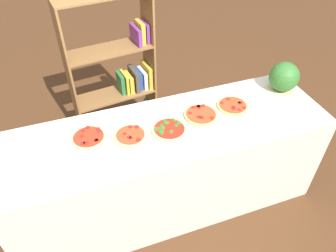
{
  "coord_description": "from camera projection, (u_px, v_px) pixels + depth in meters",
  "views": [
    {
      "loc": [
        -0.6,
        -1.69,
        2.5
      ],
      "look_at": [
        0.0,
        0.0,
        0.92
      ],
      "focal_mm": 34.37,
      "sensor_mm": 36.0,
      "label": 1
    }
  ],
  "objects": [
    {
      "name": "ground_plane",
      "position": [
        168.0,
        200.0,
        3.0
      ],
      "size": [
        12.0,
        12.0,
        0.0
      ],
      "primitive_type": "plane",
      "color": "#4C2D19"
    },
    {
      "name": "counter",
      "position": [
        168.0,
        168.0,
        2.7
      ],
      "size": [
        2.51,
        0.75,
        0.9
      ],
      "primitive_type": "cube",
      "color": "beige",
      "rests_on": "ground_plane"
    },
    {
      "name": "parchment_paper",
      "position": [
        168.0,
        128.0,
        2.4
      ],
      "size": [
        2.34,
        0.47,
        0.0
      ],
      "primitive_type": "cube",
      "color": "beige",
      "rests_on": "counter"
    },
    {
      "name": "pizza_pepperoni_0",
      "position": [
        89.0,
        137.0,
        2.31
      ],
      "size": [
        0.25,
        0.25,
        0.02
      ],
      "color": "#E5C17F",
      "rests_on": "parchment_paper"
    },
    {
      "name": "pizza_pepperoni_1",
      "position": [
        131.0,
        136.0,
        2.32
      ],
      "size": [
        0.25,
        0.25,
        0.03
      ],
      "color": "#E5C17F",
      "rests_on": "parchment_paper"
    },
    {
      "name": "pizza_spinach_2",
      "position": [
        169.0,
        129.0,
        2.37
      ],
      "size": [
        0.27,
        0.27,
        0.02
      ],
      "color": "#E5C17F",
      "rests_on": "parchment_paper"
    },
    {
      "name": "pizza_pepperoni_3",
      "position": [
        201.0,
        115.0,
        2.5
      ],
      "size": [
        0.26,
        0.26,
        0.03
      ],
      "color": "#DBB26B",
      "rests_on": "parchment_paper"
    },
    {
      "name": "pizza_pepperoni_4",
      "position": [
        233.0,
        106.0,
        2.58
      ],
      "size": [
        0.25,
        0.25,
        0.03
      ],
      "color": "#DBB26B",
      "rests_on": "parchment_paper"
    },
    {
      "name": "watermelon",
      "position": [
        284.0,
        77.0,
        2.7
      ],
      "size": [
        0.25,
        0.25,
        0.25
      ],
      "primitive_type": "sphere",
      "color": "#2D6628",
      "rests_on": "counter"
    },
    {
      "name": "bookshelf",
      "position": [
        123.0,
        79.0,
        3.3
      ],
      "size": [
        0.87,
        0.4,
        1.55
      ],
      "color": "brown",
      "rests_on": "ground_plane"
    }
  ]
}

